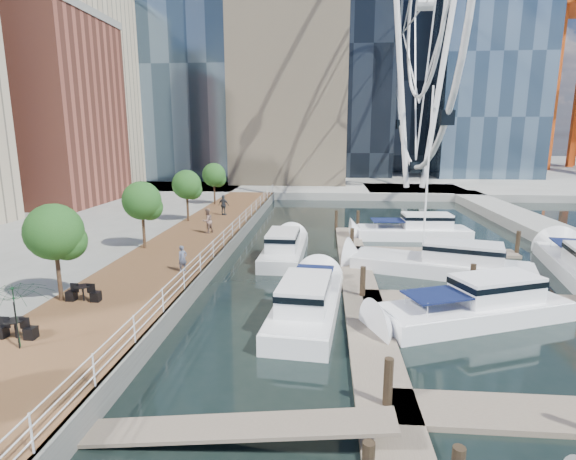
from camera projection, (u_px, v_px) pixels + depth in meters
The scene contains 15 objects.
ground at pixel (297, 374), 16.56m from camera, with size 520.00×520.00×0.00m, color black.
boardwalk at pixel (184, 252), 31.80m from camera, with size 6.00×60.00×1.00m, color brown.
seawall at pixel (225, 253), 31.56m from camera, with size 0.25×60.00×1.00m, color #595954.
land_far at pixel (322, 167), 115.89m from camera, with size 200.00×114.00×1.00m, color gray.
breakwater at pixel (574, 243), 34.35m from camera, with size 4.00×60.00×1.00m, color gray.
pier at pixel (414, 191), 66.02m from camera, with size 14.00×12.00×1.00m, color gray.
railing at pixel (224, 239), 31.36m from camera, with size 0.10×60.00×1.05m, color white, non-canonical shape.
floating_docks at pixel (448, 281), 25.55m from camera, with size 16.00×34.00×2.60m.
ferris_wheel at pixel (425, 5), 60.74m from camera, with size 5.80×45.60×47.80m.
street_trees at pixel (142, 201), 30.23m from camera, with size 2.60×42.60×4.60m.
yacht_foreground at pixel (474, 321), 21.20m from camera, with size 2.77×10.34×2.15m, color white, non-canonical shape.
pedestrian_near at pixel (183, 259), 25.48m from camera, with size 0.55×0.36×1.51m, color slate.
pedestrian_mid at pixel (207, 221), 35.40m from camera, with size 0.96×0.75×1.97m, color #8E6E62.
pedestrian_far at pixel (224, 205), 43.42m from camera, with size 1.15×0.48×1.97m, color #30353D.
moored_yachts at pixel (442, 277), 27.76m from camera, with size 23.40×32.48×11.50m.
Camera 1 is at (0.90, -15.07, 8.64)m, focal length 28.00 mm.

